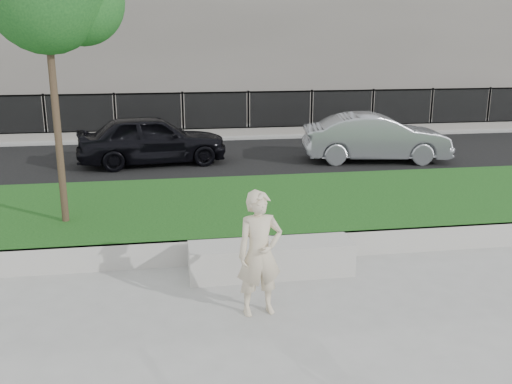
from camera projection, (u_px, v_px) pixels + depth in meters
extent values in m
plane|color=gray|center=(261.00, 290.00, 7.83)|extent=(90.00, 90.00, 0.00)
cube|color=black|center=(234.00, 212.00, 10.63)|extent=(34.00, 4.00, 0.40)
cube|color=#ACA9A1|center=(250.00, 250.00, 8.77)|extent=(34.00, 0.08, 0.40)
cube|color=black|center=(210.00, 161.00, 15.92)|extent=(34.00, 7.00, 0.04)
cube|color=gray|center=(200.00, 133.00, 20.19)|extent=(34.00, 3.00, 0.12)
cube|color=slate|center=(201.00, 133.00, 19.19)|extent=(32.00, 0.30, 0.24)
cube|color=black|center=(201.00, 114.00, 19.03)|extent=(32.00, 0.04, 1.50)
cube|color=black|center=(200.00, 93.00, 18.84)|extent=(32.00, 0.05, 0.05)
cube|color=black|center=(201.00, 129.00, 19.16)|extent=(32.00, 0.05, 0.05)
cube|color=#ACA9A1|center=(271.00, 259.00, 8.29)|extent=(2.38, 0.60, 0.49)
imported|color=beige|center=(260.00, 254.00, 6.99)|extent=(0.63, 0.46, 1.59)
cube|color=beige|center=(264.00, 239.00, 8.37)|extent=(0.23, 0.17, 0.03)
cylinder|color=#38281C|center=(52.00, 73.00, 8.86)|extent=(0.12, 0.12, 4.85)
sphere|color=#18481C|center=(81.00, 2.00, 8.84)|extent=(1.36, 1.36, 1.36)
imported|color=black|center=(152.00, 139.00, 15.25)|extent=(4.10, 2.06, 1.34)
imported|color=gray|center=(376.00, 138.00, 15.62)|extent=(4.09, 1.92, 1.30)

